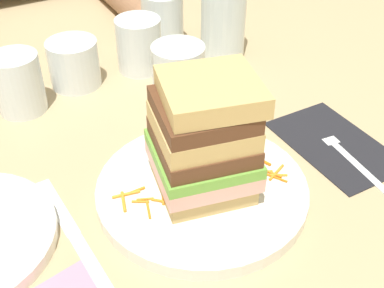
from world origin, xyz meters
The scene contains 28 objects.
ground_plane centered at (0.00, 0.00, 0.00)m, with size 3.00×3.00×0.00m, color tan.
main_plate centered at (0.00, -0.03, 0.01)m, with size 0.25×0.25×0.02m, color white.
sandwich centered at (0.00, -0.03, 0.09)m, with size 0.13×0.13×0.14m.
carrot_shred_0 centered at (-0.09, 0.00, 0.02)m, with size 0.00×0.00×0.03m, color orange.
carrot_shred_1 centered at (-0.05, -0.03, 0.02)m, with size 0.00×0.00×0.02m, color orange.
carrot_shred_2 centered at (-0.09, -0.01, 0.02)m, with size 0.00×0.00×0.03m, color orange.
carrot_shred_3 centered at (-0.07, -0.04, 0.02)m, with size 0.00×0.00×0.03m, color orange.
carrot_shred_4 centered at (-0.07, 0.00, 0.02)m, with size 0.00×0.00×0.02m, color orange.
carrot_shred_5 centered at (-0.07, -0.02, 0.02)m, with size 0.00×0.00×0.02m, color orange.
carrot_shred_6 centered at (-0.06, -0.03, 0.02)m, with size 0.00×0.00×0.02m, color orange.
carrot_shred_7 centered at (-0.08, -0.02, 0.02)m, with size 0.00×0.00×0.02m, color orange.
carrot_shred_8 centered at (0.09, -0.06, 0.02)m, with size 0.00×0.00×0.02m, color orange.
carrot_shred_9 centered at (0.06, -0.04, 0.02)m, with size 0.00×0.00×0.02m, color orange.
carrot_shred_10 centered at (0.08, -0.05, 0.02)m, with size 0.00×0.00×0.02m, color orange.
carrot_shred_11 centered at (0.09, -0.02, 0.02)m, with size 0.00×0.00×0.03m, color orange.
carrot_shred_12 centered at (0.07, -0.04, 0.02)m, with size 0.00×0.00×0.03m, color orange.
carrot_shred_13 centered at (0.07, -0.03, 0.02)m, with size 0.00×0.00×0.03m, color orange.
carrot_shred_14 centered at (0.08, -0.06, 0.02)m, with size 0.00×0.00×0.03m, color orange.
carrot_shred_15 centered at (0.06, -0.05, 0.02)m, with size 0.00×0.00×0.02m, color orange.
carrot_shred_16 centered at (0.09, -0.05, 0.02)m, with size 0.00×0.00×0.03m, color orange.
napkin_dark centered at (0.21, -0.03, 0.00)m, with size 0.11×0.18×0.00m, color black.
fork centered at (0.21, -0.05, 0.00)m, with size 0.03×0.17×0.00m.
knife centered at (-0.16, -0.02, 0.00)m, with size 0.03×0.20×0.00m.
juice_glass centered at (0.07, 0.16, 0.05)m, with size 0.08×0.08×0.10m.
empty_tumbler_0 centered at (-0.14, 0.27, 0.04)m, with size 0.07×0.07×0.09m, color silver.
empty_tumbler_1 centered at (-0.05, 0.30, 0.04)m, with size 0.08×0.08×0.07m, color silver.
empty_tumbler_2 centered at (0.14, 0.36, 0.05)m, with size 0.07×0.07×0.09m, color silver.
empty_tumbler_3 centered at (0.06, 0.29, 0.04)m, with size 0.07×0.07×0.09m, color silver.
Camera 1 is at (-0.22, -0.41, 0.42)m, focal length 47.19 mm.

